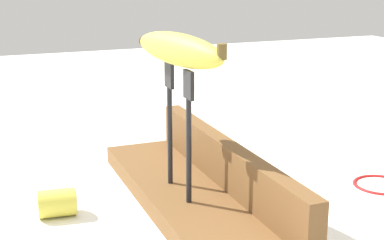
{
  "coord_description": "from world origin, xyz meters",
  "views": [
    {
      "loc": [
        0.68,
        -0.27,
        0.33
      ],
      "look_at": [
        0.0,
        0.0,
        0.13
      ],
      "focal_mm": 53.64,
      "sensor_mm": 36.0,
      "label": 1
    }
  ],
  "objects_px": {
    "banana_raised_center": "(178,49)",
    "banana_chunk_near": "(58,203)",
    "fork_stand_center": "(179,118)",
    "wire_coil": "(380,184)"
  },
  "relations": [
    {
      "from": "wire_coil",
      "to": "banana_raised_center",
      "type": "bearing_deg",
      "value": -95.22
    },
    {
      "from": "fork_stand_center",
      "to": "wire_coil",
      "type": "distance_m",
      "value": 0.34
    },
    {
      "from": "fork_stand_center",
      "to": "wire_coil",
      "type": "bearing_deg",
      "value": 84.79
    },
    {
      "from": "fork_stand_center",
      "to": "banana_raised_center",
      "type": "relative_size",
      "value": 0.86
    },
    {
      "from": "wire_coil",
      "to": "banana_chunk_near",
      "type": "bearing_deg",
      "value": -98.55
    },
    {
      "from": "banana_chunk_near",
      "to": "wire_coil",
      "type": "height_order",
      "value": "banana_chunk_near"
    },
    {
      "from": "fork_stand_center",
      "to": "banana_chunk_near",
      "type": "distance_m",
      "value": 0.2
    },
    {
      "from": "banana_raised_center",
      "to": "fork_stand_center",
      "type": "bearing_deg",
      "value": 10.37
    },
    {
      "from": "banana_raised_center",
      "to": "banana_chunk_near",
      "type": "xyz_separation_m",
      "value": [
        -0.04,
        -0.16,
        -0.2
      ]
    },
    {
      "from": "fork_stand_center",
      "to": "banana_raised_center",
      "type": "xyz_separation_m",
      "value": [
        -0.0,
        -0.0,
        0.09
      ]
    }
  ]
}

